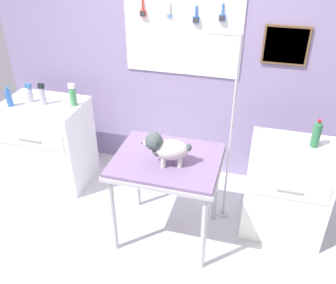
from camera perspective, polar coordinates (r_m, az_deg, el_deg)
The scene contains 12 objects.
ground at distance 3.35m, azimuth -3.25°, elevation -15.96°, with size 4.40×4.00×0.04m, color silver.
rear_wall_panel at distance 3.72m, azimuth 2.56°, elevation 11.30°, with size 4.00×0.11×2.30m.
grooming_table at distance 2.97m, azimuth -0.16°, elevation -3.92°, with size 0.87×0.70×0.82m.
grooming_arm at distance 3.16m, azimuth 9.47°, elevation -0.11°, with size 0.30×0.11×1.73m.
dog at distance 2.77m, azimuth -0.30°, elevation -0.97°, with size 0.37×0.24×0.27m.
counter_left at distance 4.02m, azimuth -17.99°, elevation 0.00°, with size 0.80×0.58×0.90m.
cabinet_right at distance 3.37m, azimuth 17.83°, elevation -6.98°, with size 0.68×0.54×0.87m.
conditioner_bottle at distance 3.83m, azimuth -23.50°, elevation 6.27°, with size 0.06×0.06×0.20m.
spray_bottle_short at distance 3.74m, azimuth -18.90°, elevation 6.85°, with size 0.06×0.06×0.21m.
pump_bottle_white at distance 3.64m, azimuth -14.57°, elevation 6.91°, with size 0.07×0.07×0.22m.
spray_bottle_tall at distance 3.85m, azimuth -20.70°, elevation 6.98°, with size 0.06×0.06×0.19m.
soda_bottle at distance 3.14m, azimuth 22.09°, elevation 1.13°, with size 0.07×0.07×0.24m.
Camera 1 is at (0.78, -2.13, 2.45)m, focal length 39.18 mm.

